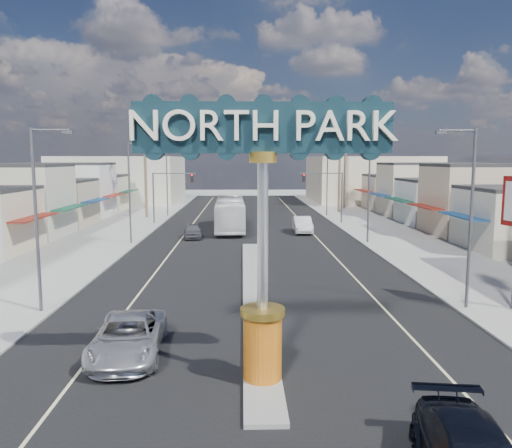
{
  "coord_description": "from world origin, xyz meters",
  "views": [
    {
      "loc": [
        -0.66,
        -14.08,
        7.52
      ],
      "look_at": [
        0.02,
        10.93,
        4.27
      ],
      "focal_mm": 35.0,
      "sensor_mm": 36.0,
      "label": 1
    }
  ],
  "objects": [
    {
      "name": "streetlight_r_mid",
      "position": [
        10.43,
        30.0,
        5.07
      ],
      "size": [
        2.03,
        0.22,
        9.0
      ],
      "color": "#47474C",
      "rests_on": "ground"
    },
    {
      "name": "storefront_row_right",
      "position": [
        24.0,
        43.0,
        3.0
      ],
      "size": [
        12.0,
        42.0,
        6.0
      ],
      "primitive_type": "cube",
      "color": "#B7B29E",
      "rests_on": "ground"
    },
    {
      "name": "traffic_signal_left",
      "position": [
        -9.18,
        43.99,
        4.27
      ],
      "size": [
        5.09,
        0.45,
        6.0
      ],
      "color": "#47474C",
      "rests_on": "ground"
    },
    {
      "name": "sidewalk_right",
      "position": [
        14.0,
        30.0,
        0.06
      ],
      "size": [
        8.0,
        120.0,
        0.12
      ],
      "primitive_type": "cube",
      "color": "gray",
      "rests_on": "ground"
    },
    {
      "name": "gateway_sign",
      "position": [
        0.0,
        1.98,
        5.93
      ],
      "size": [
        8.2,
        1.5,
        9.15
      ],
      "color": "#CF4F0F",
      "rests_on": "median_island"
    },
    {
      "name": "car_parked_left",
      "position": [
        -5.5,
        33.48,
        0.69
      ],
      "size": [
        2.15,
        4.24,
        1.38
      ],
      "primitive_type": "imported",
      "rotation": [
        0.0,
        0.0,
        0.13
      ],
      "color": "#5E5F63",
      "rests_on": "ground"
    },
    {
      "name": "road",
      "position": [
        0.0,
        30.0,
        0.01
      ],
      "size": [
        20.0,
        120.0,
        0.01
      ],
      "primitive_type": "cube",
      "color": "black",
      "rests_on": "ground"
    },
    {
      "name": "sidewalk_left",
      "position": [
        -14.0,
        30.0,
        0.06
      ],
      "size": [
        8.0,
        120.0,
        0.12
      ],
      "primitive_type": "cube",
      "color": "gray",
      "rests_on": "ground"
    },
    {
      "name": "city_bus",
      "position": [
        -2.0,
        38.89,
        1.76
      ],
      "size": [
        3.26,
        12.73,
        3.53
      ],
      "primitive_type": "imported",
      "rotation": [
        0.0,
        0.0,
        0.02
      ],
      "color": "white",
      "rests_on": "ground"
    },
    {
      "name": "streetlight_l_mid",
      "position": [
        -10.43,
        30.0,
        5.07
      ],
      "size": [
        2.03,
        0.22,
        9.0
      ],
      "color": "#47474C",
      "rests_on": "ground"
    },
    {
      "name": "suv_left",
      "position": [
        -5.07,
        4.44,
        0.77
      ],
      "size": [
        2.85,
        5.64,
        1.53
      ],
      "primitive_type": "imported",
      "rotation": [
        0.0,
        0.0,
        0.06
      ],
      "color": "silver",
      "rests_on": "ground"
    },
    {
      "name": "palm_right_mid",
      "position": [
        13.0,
        56.0,
        10.6
      ],
      "size": [
        2.6,
        2.6,
        12.1
      ],
      "color": "brown",
      "rests_on": "ground"
    },
    {
      "name": "median_island",
      "position": [
        0.0,
        14.0,
        0.08
      ],
      "size": [
        1.3,
        30.0,
        0.16
      ],
      "primitive_type": "cube",
      "color": "gray",
      "rests_on": "ground"
    },
    {
      "name": "streetlight_l_far",
      "position": [
        -10.43,
        52.0,
        5.07
      ],
      "size": [
        2.03,
        0.22,
        9.0
      ],
      "color": "#47474C",
      "rests_on": "ground"
    },
    {
      "name": "car_parked_right",
      "position": [
        5.5,
        36.73,
        0.83
      ],
      "size": [
        1.83,
        5.07,
        1.66
      ],
      "primitive_type": "imported",
      "rotation": [
        0.0,
        0.0,
        -0.01
      ],
      "color": "silver",
      "rests_on": "ground"
    },
    {
      "name": "palm_right_far",
      "position": [
        15.0,
        62.0,
        12.39
      ],
      "size": [
        2.6,
        2.6,
        14.1
      ],
      "color": "brown",
      "rests_on": "ground"
    },
    {
      "name": "palm_left_far",
      "position": [
        -13.0,
        50.0,
        11.5
      ],
      "size": [
        2.6,
        2.6,
        13.1
      ],
      "color": "brown",
      "rests_on": "ground"
    },
    {
      "name": "streetlight_r_far",
      "position": [
        10.43,
        52.0,
        5.07
      ],
      "size": [
        2.03,
        0.22,
        9.0
      ],
      "color": "#47474C",
      "rests_on": "ground"
    },
    {
      "name": "backdrop_far_left",
      "position": [
        -22.0,
        75.0,
        4.0
      ],
      "size": [
        20.0,
        20.0,
        8.0
      ],
      "primitive_type": "cube",
      "color": "#B7B29E",
      "rests_on": "ground"
    },
    {
      "name": "ground",
      "position": [
        0.0,
        30.0,
        0.0
      ],
      "size": [
        160.0,
        160.0,
        0.0
      ],
      "primitive_type": "plane",
      "color": "gray",
      "rests_on": "ground"
    },
    {
      "name": "traffic_signal_right",
      "position": [
        9.18,
        43.99,
        4.27
      ],
      "size": [
        5.09,
        0.45,
        6.0
      ],
      "color": "#47474C",
      "rests_on": "ground"
    },
    {
      "name": "streetlight_l_near",
      "position": [
        -10.43,
        10.0,
        5.07
      ],
      "size": [
        2.03,
        0.22,
        9.0
      ],
      "color": "#47474C",
      "rests_on": "ground"
    },
    {
      "name": "backdrop_far_right",
      "position": [
        22.0,
        75.0,
        4.0
      ],
      "size": [
        20.0,
        20.0,
        8.0
      ],
      "primitive_type": "cube",
      "color": "beige",
      "rests_on": "ground"
    },
    {
      "name": "streetlight_r_near",
      "position": [
        10.43,
        10.0,
        5.07
      ],
      "size": [
        2.03,
        0.22,
        9.0
      ],
      "color": "#47474C",
      "rests_on": "ground"
    },
    {
      "name": "storefront_row_left",
      "position": [
        -24.0,
        43.0,
        3.0
      ],
      "size": [
        12.0,
        42.0,
        6.0
      ],
      "primitive_type": "cube",
      "color": "beige",
      "rests_on": "ground"
    }
  ]
}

